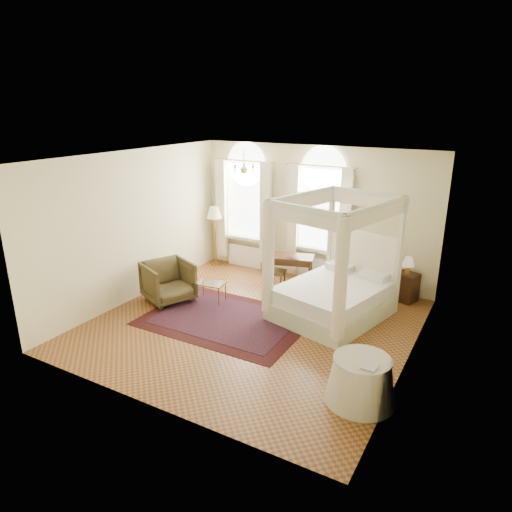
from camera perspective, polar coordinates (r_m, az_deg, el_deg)
The scene contains 18 objects.
ground at distance 9.28m, azimuth -0.40°, elevation -8.50°, with size 6.00×6.00×0.00m, color #98572C.
room_walls at distance 8.56m, azimuth -0.43°, elevation 3.40°, with size 6.00×6.00×6.00m.
window_left at distance 12.02m, azimuth -1.44°, elevation 5.38°, with size 1.62×0.27×3.29m.
window_right at distance 11.12m, azimuth 7.91°, elevation 4.13°, with size 1.62×0.27×3.29m.
chandelier at distance 9.85m, azimuth -1.51°, elevation 10.87°, with size 0.51×0.45×0.50m.
wall_pictures at distance 11.15m, azimuth 7.65°, elevation 6.31°, with size 2.54×0.03×0.39m.
canopy_bed at distance 9.51m, azimuth 9.52°, elevation -4.30°, with size 2.37×2.68×2.50m.
nightstand at distance 10.74m, azimuth 18.25°, elevation -3.71°, with size 0.45×0.41×0.65m, color #3B2110.
nightstand_lamp at distance 10.54m, azimuth 18.51°, elevation -0.79°, with size 0.26×0.26×0.38m.
writing_desk at distance 10.84m, azimuth 4.38°, elevation -0.58°, with size 1.18×0.84×0.80m.
laptop at distance 10.64m, azimuth 4.83°, elevation -0.23°, with size 0.29×0.19×0.02m, color black.
stool at distance 10.94m, azimuth 2.67°, elevation -2.16°, with size 0.42×0.42×0.43m.
armchair at distance 10.35m, azimuth -10.91°, elevation -3.15°, with size 0.97×1.00×0.91m, color #43381C.
coffee_table at distance 10.20m, azimuth -5.71°, elevation -3.54°, with size 0.71×0.55×0.45m.
floor_lamp at distance 12.28m, azimuth -5.21°, elevation 5.06°, with size 0.42×0.42×1.61m.
oriental_rug at distance 9.48m, azimuth -3.75°, elevation -7.87°, with size 3.27×2.36×0.01m.
side_table at distance 7.12m, azimuth 13.00°, elevation -14.89°, with size 1.04×1.04×0.71m.
book at distance 6.78m, azimuth 13.21°, elevation -12.99°, with size 0.21×0.28×0.03m, color black.
Camera 1 is at (4.13, -7.16, 4.20)m, focal length 32.00 mm.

